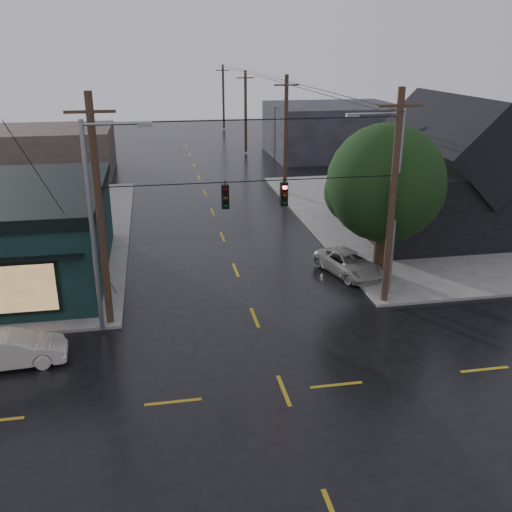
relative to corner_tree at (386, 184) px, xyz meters
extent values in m
plane|color=black|center=(-7.56, -9.83, -5.11)|extent=(160.00, 160.00, 0.00)
cube|color=slate|center=(12.44, 10.17, -5.04)|extent=(28.00, 28.00, 0.15)
cube|color=black|center=(7.44, 7.17, -2.71)|extent=(12.00, 11.00, 4.50)
cylinder|color=black|center=(0.00, 0.00, -3.16)|extent=(0.70, 0.70, 3.61)
sphere|color=black|center=(0.00, 0.00, 0.02)|extent=(6.12, 6.12, 6.12)
cylinder|color=black|center=(-7.56, -3.33, 1.19)|extent=(13.00, 0.04, 0.04)
cube|color=#3A2F2A|center=(-21.56, 30.17, -2.91)|extent=(12.00, 10.00, 4.40)
cube|color=black|center=(8.44, 35.17, -2.31)|extent=(14.00, 12.00, 5.60)
imported|color=#BDB4A6|center=(-17.63, -6.21, -4.43)|extent=(4.22, 1.74, 1.36)
imported|color=#9F9D92|center=(-1.56, 0.50, -4.49)|extent=(3.27, 4.88, 1.24)
camera|label=1|loc=(-11.72, -27.10, 6.72)|focal=40.00mm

